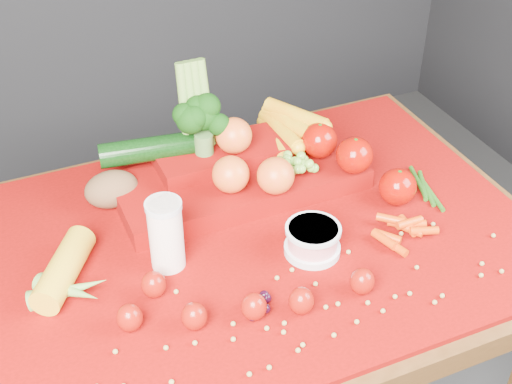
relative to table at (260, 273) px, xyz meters
name	(u,v)px	position (x,y,z in m)	size (l,w,h in m)	color
table	(260,273)	(0.00, 0.00, 0.00)	(1.10, 0.80, 0.75)	#341E0B
red_cloth	(260,236)	(0.00, 0.00, 0.10)	(1.05, 0.75, 0.01)	#800404
milk_glass	(166,232)	(-0.19, -0.01, 0.18)	(0.07, 0.07, 0.14)	white
yogurt_bowl	(313,239)	(0.07, -0.09, 0.14)	(0.11, 0.11, 0.06)	silver
strawberry_scatter	(233,300)	(-0.13, -0.17, 0.13)	(0.44, 0.18, 0.06)	#931206
dark_grape_cluster	(261,306)	(-0.08, -0.19, 0.12)	(0.06, 0.05, 0.03)	black
soybean_scatter	(306,299)	(0.00, -0.20, 0.11)	(0.84, 0.24, 0.01)	#9E8D44
corn_ear	(67,284)	(-0.38, -0.01, 0.13)	(0.25, 0.27, 0.06)	gold
potato	(112,189)	(-0.24, 0.21, 0.15)	(0.11, 0.08, 0.08)	brown
baby_carrot_pile	(403,236)	(0.24, -0.13, 0.12)	(0.17, 0.17, 0.03)	#C13606
green_bean_pile	(422,189)	(0.37, -0.01, 0.11)	(0.14, 0.12, 0.01)	#205112
produce_mound	(249,163)	(0.04, 0.15, 0.17)	(0.59, 0.36, 0.27)	#800404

